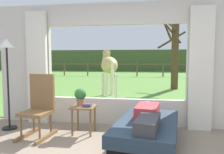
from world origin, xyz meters
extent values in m
cube|color=beige|center=(-2.02, 2.26, 1.27)|extent=(1.15, 0.12, 2.55)
cube|color=beige|center=(2.02, 2.26, 1.27)|extent=(1.15, 0.12, 2.55)
cube|color=beige|center=(0.00, 2.26, 0.28)|extent=(2.90, 0.12, 0.55)
cube|color=beige|center=(0.00, 2.26, 2.33)|extent=(2.90, 0.12, 0.45)
cube|color=silver|center=(-1.69, 2.12, 1.20)|extent=(0.44, 0.10, 2.40)
cube|color=silver|center=(1.69, 2.12, 1.20)|extent=(0.44, 0.10, 2.40)
cube|color=#568438|center=(0.00, 13.16, 0.01)|extent=(36.00, 21.68, 0.02)
cube|color=#44572F|center=(0.00, 23.00, 1.20)|extent=(36.00, 2.00, 2.40)
cube|color=black|center=(0.67, 1.12, 0.12)|extent=(1.07, 1.68, 0.24)
cube|color=#233342|center=(0.67, 1.12, 0.33)|extent=(1.16, 1.82, 0.18)
cube|color=#B23338|center=(0.67, 1.27, 0.53)|extent=(0.43, 0.65, 0.22)
cube|color=#333338|center=(0.67, 0.68, 0.51)|extent=(0.38, 0.72, 0.18)
sphere|color=tan|center=(0.67, 1.66, 0.53)|extent=(0.20, 0.20, 0.20)
cube|color=brown|center=(-1.27, 1.24, 0.44)|extent=(0.53, 0.53, 0.06)
cube|color=brown|center=(-1.25, 1.45, 0.78)|extent=(0.48, 0.11, 0.68)
cube|color=brown|center=(-1.47, 1.26, 0.03)|extent=(0.13, 0.68, 0.06)
cube|color=brown|center=(-1.07, 1.22, 0.03)|extent=(0.13, 0.68, 0.06)
cylinder|color=brown|center=(-1.47, 1.08, 0.24)|extent=(0.04, 0.04, 0.38)
cylinder|color=brown|center=(-1.11, 1.04, 0.24)|extent=(0.04, 0.04, 0.38)
cylinder|color=brown|center=(-1.43, 1.44, 0.24)|extent=(0.04, 0.04, 0.38)
cylinder|color=brown|center=(-1.08, 1.40, 0.24)|extent=(0.04, 0.04, 0.38)
cube|color=brown|center=(-0.50, 1.58, 0.51)|extent=(0.44, 0.44, 0.03)
cylinder|color=brown|center=(-0.67, 1.41, 0.24)|extent=(0.04, 0.04, 0.49)
cylinder|color=brown|center=(-0.33, 1.41, 0.24)|extent=(0.04, 0.04, 0.49)
cylinder|color=brown|center=(-0.67, 1.75, 0.24)|extent=(0.04, 0.04, 0.49)
cylinder|color=brown|center=(-0.33, 1.75, 0.24)|extent=(0.04, 0.04, 0.49)
cylinder|color=#9E6042|center=(-0.58, 1.64, 0.58)|extent=(0.14, 0.14, 0.12)
sphere|color=#2D6B2D|center=(-0.58, 1.64, 0.73)|extent=(0.22, 0.22, 0.22)
cube|color=#337247|center=(-0.41, 1.53, 0.53)|extent=(0.16, 0.12, 0.02)
cube|color=#59336B|center=(-0.42, 1.52, 0.56)|extent=(0.16, 0.12, 0.03)
cylinder|color=black|center=(-2.05, 1.61, 0.01)|extent=(0.28, 0.28, 0.03)
cylinder|color=black|center=(-2.05, 1.61, 0.80)|extent=(0.04, 0.04, 1.61)
cone|color=white|center=(-2.05, 1.61, 1.70)|extent=(0.32, 0.32, 0.18)
ellipsoid|color=tan|center=(-0.64, 5.34, 1.17)|extent=(0.93, 1.35, 0.60)
cylinder|color=tan|center=(-0.86, 5.98, 1.48)|extent=(0.44, 0.65, 0.53)
ellipsoid|color=tan|center=(-0.94, 6.21, 1.63)|extent=(0.35, 0.52, 0.24)
cube|color=beige|center=(-0.84, 5.91, 1.51)|extent=(0.21, 0.43, 0.32)
cylinder|color=beige|center=(-0.45, 4.77, 1.02)|extent=(0.13, 0.13, 0.55)
cylinder|color=beige|center=(-0.93, 5.68, 0.45)|extent=(0.11, 0.11, 0.85)
cylinder|color=beige|center=(-0.63, 5.79, 0.45)|extent=(0.11, 0.11, 0.85)
cylinder|color=beige|center=(-0.66, 4.89, 0.45)|extent=(0.11, 0.11, 0.85)
cylinder|color=beige|center=(-0.36, 4.99, 0.45)|extent=(0.11, 0.11, 0.85)
cylinder|color=#4C3823|center=(1.95, 7.87, 1.50)|extent=(0.32, 0.32, 2.96)
cylinder|color=#47331E|center=(1.85, 8.39, 2.28)|extent=(1.34, 0.35, 0.84)
cylinder|color=#47331E|center=(1.75, 7.49, 2.54)|extent=(0.79, 0.47, 1.01)
cylinder|color=#47331E|center=(1.59, 7.77, 2.63)|extent=(0.32, 0.80, 0.82)
cylinder|color=#47331E|center=(1.61, 7.68, 2.97)|extent=(0.56, 0.88, 0.69)
cylinder|color=brown|center=(-8.00, 14.82, 0.57)|extent=(0.10, 0.10, 1.10)
cylinder|color=brown|center=(-6.00, 14.82, 0.57)|extent=(0.10, 0.10, 1.10)
cylinder|color=brown|center=(-4.00, 14.82, 0.57)|extent=(0.10, 0.10, 1.10)
cylinder|color=brown|center=(-2.00, 14.82, 0.57)|extent=(0.10, 0.10, 1.10)
cylinder|color=brown|center=(0.00, 14.82, 0.57)|extent=(0.10, 0.10, 1.10)
cylinder|color=brown|center=(2.00, 14.82, 0.57)|extent=(0.10, 0.10, 1.10)
cylinder|color=brown|center=(4.00, 14.82, 0.57)|extent=(0.10, 0.10, 1.10)
cylinder|color=brown|center=(6.00, 14.82, 0.57)|extent=(0.10, 0.10, 1.10)
cube|color=brown|center=(0.00, 14.82, 0.97)|extent=(16.00, 0.06, 0.08)
camera|label=1|loc=(0.62, -2.27, 1.40)|focal=34.73mm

